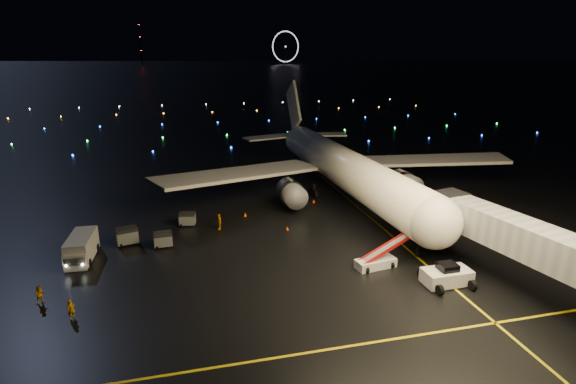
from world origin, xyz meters
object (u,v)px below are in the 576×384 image
object	(u,v)px
belt_loader	(376,254)
crew_c	(219,222)
service_truck	(82,247)
baggage_cart_1	(163,240)
baggage_cart_0	(187,219)
baggage_cart_2	(127,236)
airliner	(336,143)
pushback_tug	(447,274)
crew_a	(71,309)
crew_b	(40,295)

from	to	relation	value
belt_loader	crew_c	size ratio (longest dim) A/B	3.05
service_truck	baggage_cart_1	xyz separation A→B (m)	(8.02, 1.11, -0.47)
baggage_cart_0	baggage_cart_2	bearing A→B (deg)	-137.20
airliner	baggage_cart_2	distance (m)	32.25
airliner	pushback_tug	xyz separation A→B (m)	(0.50, -29.29, -6.61)
baggage_cart_0	baggage_cart_1	xyz separation A→B (m)	(-2.77, -5.88, 0.02)
service_truck	crew_c	xyz separation A→B (m)	(14.47, 4.74, -0.32)
baggage_cart_0	baggage_cart_1	distance (m)	6.50
airliner	pushback_tug	bearing A→B (deg)	-91.40
crew_a	crew_b	distance (m)	4.25
crew_a	crew_c	xyz separation A→B (m)	(13.32, 16.19, 0.16)
pushback_tug	service_truck	distance (m)	36.12
crew_a	baggage_cart_2	distance (m)	14.52
crew_a	baggage_cart_2	size ratio (longest dim) A/B	0.73
service_truck	crew_c	distance (m)	15.23
service_truck	baggage_cart_0	bearing A→B (deg)	35.89
baggage_cart_0	service_truck	bearing A→B (deg)	-136.65
pushback_tug	baggage_cart_0	world-z (taller)	pushback_tug
crew_b	crew_c	world-z (taller)	crew_c
service_truck	baggage_cart_2	xyz separation A→B (m)	(4.12, 2.76, -0.34)
belt_loader	crew_b	size ratio (longest dim) A/B	3.56
service_truck	baggage_cart_0	size ratio (longest dim) A/B	3.74
airliner	baggage_cart_0	world-z (taller)	airliner
belt_loader	baggage_cart_1	bearing A→B (deg)	145.08
pushback_tug	crew_b	bearing A→B (deg)	170.63
baggage_cart_1	baggage_cart_2	world-z (taller)	baggage_cart_2
pushback_tug	belt_loader	world-z (taller)	belt_loader
service_truck	crew_b	size ratio (longest dim) A/B	4.23
belt_loader	crew_a	bearing A→B (deg)	176.42
crew_c	baggage_cart_1	world-z (taller)	crew_c
crew_a	baggage_cart_1	size ratio (longest dim) A/B	0.84
service_truck	baggage_cart_0	xyz separation A→B (m)	(10.79, 6.99, -0.49)
pushback_tug	crew_c	world-z (taller)	pushback_tug
belt_loader	crew_c	xyz separation A→B (m)	(-14.07, 13.74, -0.46)
crew_c	baggage_cart_2	bearing A→B (deg)	-90.30
belt_loader	crew_a	xyz separation A→B (m)	(-27.38, -2.45, -0.62)
baggage_cart_2	crew_c	bearing A→B (deg)	-4.41
baggage_cart_0	crew_a	bearing A→B (deg)	-107.19
crew_a	baggage_cart_0	distance (m)	20.81
crew_a	baggage_cart_1	xyz separation A→B (m)	(6.87, 12.56, 0.01)
airliner	crew_c	world-z (taller)	airliner
crew_c	belt_loader	bearing A→B (deg)	34.58
airliner	crew_b	world-z (taller)	airliner
belt_loader	baggage_cart_0	distance (m)	23.90
belt_loader	baggage_cart_0	bearing A→B (deg)	129.29
belt_loader	service_truck	world-z (taller)	belt_loader
crew_b	crew_a	bearing A→B (deg)	-65.35
crew_a	crew_b	world-z (taller)	crew_b
airliner	baggage_cart_0	size ratio (longest dim) A/B	28.71
crew_c	airliner	bearing A→B (deg)	109.41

